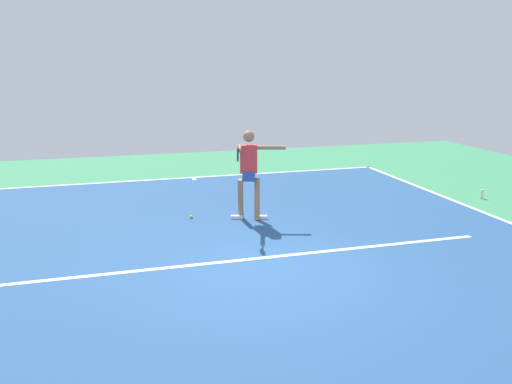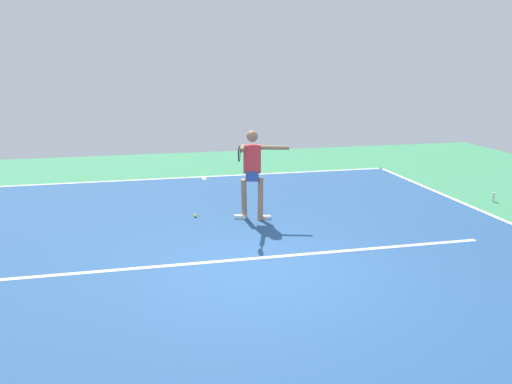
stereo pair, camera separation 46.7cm
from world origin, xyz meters
TOP-DOWN VIEW (x-y plane):
  - ground_plane at (0.00, 0.00)m, footprint 22.10×22.10m
  - court_surface at (0.00, 0.00)m, footprint 10.91×13.93m
  - court_line_baseline_near at (0.00, -6.91)m, footprint 10.91×0.10m
  - court_line_service at (0.00, -0.47)m, footprint 8.18×0.10m
  - court_line_centre_mark at (0.00, -6.71)m, footprint 0.10×0.30m
  - tennis_player at (-0.46, -2.63)m, footprint 1.19×1.17m
  - tennis_ball_near_player at (0.67, -3.03)m, footprint 0.07×0.07m
  - water_bottle at (-6.16, -2.75)m, footprint 0.07×0.07m

SIDE VIEW (x-z plane):
  - ground_plane at x=0.00m, z-range 0.00..0.00m
  - court_surface at x=0.00m, z-range 0.00..0.00m
  - court_line_baseline_near at x=0.00m, z-range 0.00..0.01m
  - court_line_service at x=0.00m, z-range 0.00..0.01m
  - court_line_centre_mark at x=0.00m, z-range 0.00..0.01m
  - tennis_ball_near_player at x=0.67m, z-range 0.00..0.07m
  - water_bottle at x=-6.16m, z-range 0.00..0.22m
  - tennis_player at x=-0.46m, z-range 0.15..1.97m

